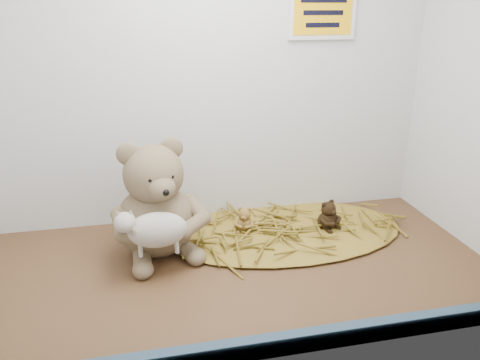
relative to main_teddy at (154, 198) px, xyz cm
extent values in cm
cube|color=#412A16|center=(16.43, -11.79, -14.18)|extent=(120.00, 60.00, 0.40)
cube|color=silver|center=(16.43, 18.21, 30.82)|extent=(120.00, 0.40, 90.00)
cube|color=#314C5E|center=(16.43, -40.59, -12.38)|extent=(119.28, 2.20, 3.60)
ellipsoid|color=olive|center=(33.85, 3.00, -13.56)|extent=(63.58, 36.92, 1.23)
cube|color=#ECA70C|center=(46.43, 17.61, 40.82)|extent=(16.00, 1.20, 11.00)
camera|label=1|loc=(-1.73, -103.55, 43.20)|focal=35.00mm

